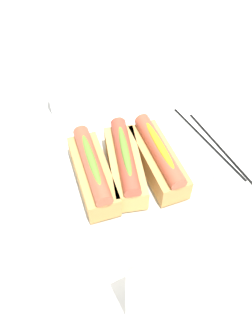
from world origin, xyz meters
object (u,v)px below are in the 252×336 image
Objects in this scene: serving_bowl at (126,182)px; chopstick_near at (208,142)px; chopstick_far at (222,149)px; hotdog_back at (126,165)px; napkin_box at (165,332)px; water_glass at (66,98)px; hotdog_front at (158,158)px; hotdog_side at (93,172)px.

chopstick_near is at bearing -84.10° from serving_bowl.
hotdog_back is at bearing 89.65° from chopstick_far.
serving_bowl is 0.20m from chopstick_near.
chopstick_far is at bearing -49.58° from napkin_box.
napkin_box reaches higher than water_glass.
hotdog_front is at bearing 93.45° from chopstick_far.
hotdog_side is 0.71× the size of chopstick_near.
serving_bowl is 0.07m from hotdog_front.
hotdog_side is (0.01, 0.05, 0.05)m from serving_bowl.
water_glass is 0.33m from chopstick_far.
chopstick_near is at bearing -84.10° from hotdog_back.
napkin_box is 0.38m from chopstick_far.
napkin_box is (-0.26, 0.03, 0.01)m from hotdog_side.
chopstick_far is at bearing -92.78° from hotdog_back.
serving_bowl reaches higher than chopstick_near.
hotdog_back is 0.20m from chopstick_near.
hotdog_front is 0.99× the size of hotdog_side.
napkin_box is 0.39m from chopstick_near.
serving_bowl is 0.21m from chopstick_far.
hotdog_back is 0.72× the size of chopstick_near.
chopstick_far is (-0.03, -0.01, 0.00)m from chopstick_near.
water_glass reaches higher than chopstick_far.
hotdog_side reaches higher than chopstick_far.
hotdog_front and hotdog_back have the same top height.
hotdog_back is at bearing -177.21° from water_glass.
chopstick_far is (0.23, -0.29, -0.07)m from napkin_box.
hotdog_side is 0.27m from chopstick_far.
hotdog_front is 0.99× the size of hotdog_back.
hotdog_front is 0.16m from chopstick_far.
water_glass reaches higher than chopstick_near.
serving_bowl is 1.47× the size of chopstick_far.
hotdog_front reaches higher than chopstick_far.
napkin_box is at bearing 171.27° from water_glass.
hotdog_front is at bearing -103.34° from hotdog_back.
napkin_box is at bearing 173.13° from hotdog_side.
hotdog_side is at bearing 76.66° from hotdog_back.
water_glass is 0.30m from chopstick_near.
serving_bowl is 2.04× the size of hotdog_back.
hotdog_back is 0.22m from chopstick_far.
hotdog_side reaches higher than water_glass.
hotdog_front reaches higher than chopstick_near.
hotdog_front is 1.04× the size of napkin_box.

